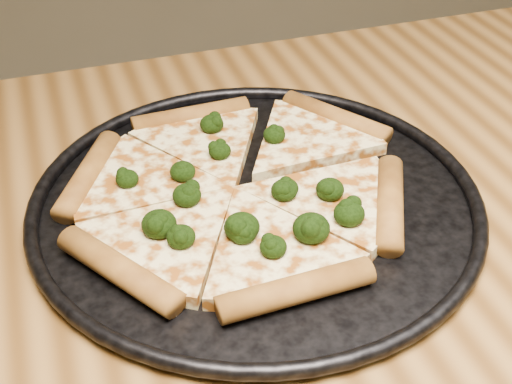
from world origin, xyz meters
name	(u,v)px	position (x,y,z in m)	size (l,w,h in m)	color
dining_table	(415,342)	(0.00, 0.00, 0.66)	(1.20, 0.90, 0.75)	brown
pizza_pan	(256,199)	(-0.11, 0.12, 0.76)	(0.40, 0.40, 0.02)	black
pizza	(238,186)	(-0.12, 0.13, 0.77)	(0.34, 0.30, 0.02)	#FFE99C
broccoli_florets	(245,200)	(-0.13, 0.10, 0.78)	(0.19, 0.22, 0.02)	black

